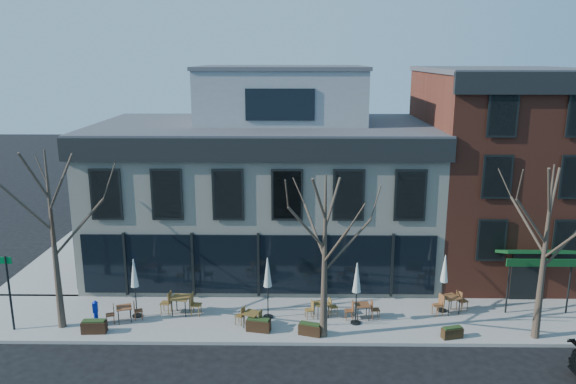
{
  "coord_description": "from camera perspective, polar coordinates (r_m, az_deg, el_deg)",
  "views": [
    {
      "loc": [
        1.77,
        -25.75,
        11.78
      ],
      "look_at": [
        1.41,
        2.0,
        5.04
      ],
      "focal_mm": 35.0,
      "sensor_mm": 36.0,
      "label": 1
    }
  ],
  "objects": [
    {
      "name": "cafe_set_2",
      "position": [
        25.32,
        -3.72,
        -12.64
      ],
      "size": [
        1.61,
        1.01,
        0.84
      ],
      "color": "brown",
      "rests_on": "sidewalk_front"
    },
    {
      "name": "planter_2",
      "position": [
        24.71,
        2.25,
        -13.74
      ],
      "size": [
        1.03,
        0.66,
        0.54
      ],
      "color": "black",
      "rests_on": "sidewalk_front"
    },
    {
      "name": "cafe_set_4",
      "position": [
        26.2,
        7.55,
        -11.77
      ],
      "size": [
        1.65,
        0.71,
        0.85
      ],
      "color": "brown",
      "rests_on": "sidewalk_front"
    },
    {
      "name": "umbrella_0",
      "position": [
        26.5,
        -15.35,
        -8.25
      ],
      "size": [
        0.45,
        0.45,
        2.78
      ],
      "color": "black",
      "rests_on": "sidewalk_front"
    },
    {
      "name": "call_box",
      "position": [
        26.62,
        -18.95,
        -11.5
      ],
      "size": [
        0.25,
        0.25,
        1.24
      ],
      "color": "#0C209C",
      "rests_on": "sidewalk_front"
    },
    {
      "name": "planter_3",
      "position": [
        25.44,
        16.34,
        -13.52
      ],
      "size": [
        0.95,
        0.57,
        0.5
      ],
      "color": "#322110",
      "rests_on": "sidewalk_front"
    },
    {
      "name": "planter_1",
      "position": [
        25.02,
        -3.01,
        -13.32
      ],
      "size": [
        1.1,
        0.62,
        0.58
      ],
      "color": "black",
      "rests_on": "sidewalk_front"
    },
    {
      "name": "umbrella_3",
      "position": [
        25.09,
        7.0,
        -8.95
      ],
      "size": [
        0.46,
        0.46,
        2.88
      ],
      "color": "black",
      "rests_on": "sidewalk_front"
    },
    {
      "name": "tree_right",
      "position": [
        25.35,
        24.65,
        -5.47
      ],
      "size": [
        3.72,
        3.77,
        7.48
      ],
      "color": "#382B21",
      "rests_on": "sidewalk_front"
    },
    {
      "name": "corner_building",
      "position": [
        31.66,
        -2.35,
        0.76
      ],
      "size": [
        18.39,
        10.39,
        11.1
      ],
      "color": "beige",
      "rests_on": "ground"
    },
    {
      "name": "tree_corner",
      "position": [
        25.89,
        -22.71,
        -4.36
      ],
      "size": [
        3.93,
        3.98,
        7.92
      ],
      "color": "#382B21",
      "rests_on": "sidewalk_front"
    },
    {
      "name": "planter_0",
      "position": [
        26.22,
        -19.1,
        -12.78
      ],
      "size": [
        1.06,
        0.46,
        0.59
      ],
      "color": "black",
      "rests_on": "sidewalk_front"
    },
    {
      "name": "red_brick_building",
      "position": [
        33.29,
        20.45,
        2.15
      ],
      "size": [
        8.2,
        11.78,
        11.18
      ],
      "color": "brown",
      "rests_on": "ground"
    },
    {
      "name": "sign_pole",
      "position": [
        27.2,
        -26.47,
        -8.76
      ],
      "size": [
        0.5,
        0.1,
        3.4
      ],
      "color": "black",
      "rests_on": "sidewalk_front"
    },
    {
      "name": "cafe_set_3",
      "position": [
        26.22,
        3.4,
        -11.68
      ],
      "size": [
        1.61,
        0.84,
        0.83
      ],
      "color": "brown",
      "rests_on": "sidewalk_front"
    },
    {
      "name": "sidewalk_front",
      "position": [
        26.39,
        3.97,
        -12.72
      ],
      "size": [
        33.5,
        4.7,
        0.15
      ],
      "primitive_type": "cube",
      "color": "gray",
      "rests_on": "ground"
    },
    {
      "name": "tree_mid",
      "position": [
        23.3,
        3.77,
        -6.43
      ],
      "size": [
        3.5,
        3.55,
        7.04
      ],
      "color": "#382B21",
      "rests_on": "sidewalk_front"
    },
    {
      "name": "cafe_set_1",
      "position": [
        26.83,
        -10.83,
        -11.05
      ],
      "size": [
        1.99,
        0.88,
        1.03
      ],
      "color": "brown",
      "rests_on": "sidewalk_front"
    },
    {
      "name": "cafe_set_5",
      "position": [
        27.58,
        16.16,
        -10.73
      ],
      "size": [
        1.88,
        1.12,
        0.97
      ],
      "color": "brown",
      "rests_on": "sidewalk_front"
    },
    {
      "name": "sidewalk_side",
      "position": [
        36.26,
        -20.47,
        -6.08
      ],
      "size": [
        4.5,
        12.0,
        0.15
      ],
      "primitive_type": "cube",
      "color": "gray",
      "rests_on": "ground"
    },
    {
      "name": "umbrella_4",
      "position": [
        27.09,
        15.61,
        -7.8
      ],
      "size": [
        0.44,
        0.44,
        2.77
      ],
      "color": "black",
      "rests_on": "sidewalk_front"
    },
    {
      "name": "cafe_set_0",
      "position": [
        26.76,
        -16.3,
        -11.65
      ],
      "size": [
        1.68,
        0.94,
        0.86
      ],
      "color": "brown",
      "rests_on": "sidewalk_front"
    },
    {
      "name": "umbrella_2",
      "position": [
        25.47,
        -2.08,
        -8.48
      ],
      "size": [
        0.46,
        0.46,
        2.89
      ],
      "color": "black",
      "rests_on": "sidewalk_front"
    },
    {
      "name": "ground",
      "position": [
        28.37,
        -2.96,
        -10.9
      ],
      "size": [
        120.0,
        120.0,
        0.0
      ],
      "primitive_type": "plane",
      "color": "black",
      "rests_on": "ground"
    }
  ]
}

